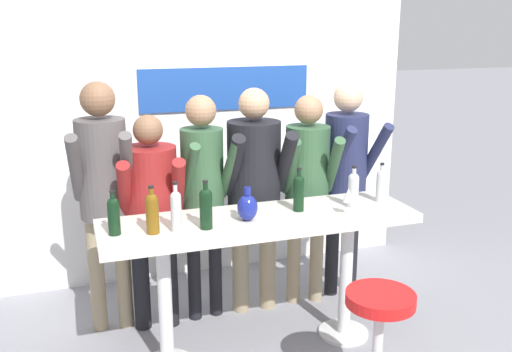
# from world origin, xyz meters

# --- Properties ---
(ground_plane) EXTENTS (40.00, 40.00, 0.00)m
(ground_plane) POSITION_xyz_m (0.00, 0.00, 0.00)
(ground_plane) COLOR gray
(back_wall) EXTENTS (3.67, 0.12, 2.42)m
(back_wall) POSITION_xyz_m (0.00, 1.46, 1.21)
(back_wall) COLOR white
(back_wall) RESTS_ON ground_plane
(tasting_table) EXTENTS (2.07, 0.58, 0.97)m
(tasting_table) POSITION_xyz_m (-0.00, 0.00, 0.81)
(tasting_table) COLOR silver
(tasting_table) RESTS_ON ground_plane
(bar_stool) EXTENTS (0.42, 0.42, 0.72)m
(bar_stool) POSITION_xyz_m (0.46, -0.75, 0.48)
(bar_stool) COLOR silver
(bar_stool) RESTS_ON ground_plane
(person_far_left) EXTENTS (0.44, 0.57, 1.81)m
(person_far_left) POSITION_xyz_m (-0.93, 0.63, 1.14)
(person_far_left) COLOR gray
(person_far_left) RESTS_ON ground_plane
(person_left) EXTENTS (0.48, 0.56, 1.59)m
(person_left) POSITION_xyz_m (-0.62, 0.54, 0.97)
(person_left) COLOR black
(person_left) RESTS_ON ground_plane
(person_center_left) EXTENTS (0.40, 0.53, 1.70)m
(person_center_left) POSITION_xyz_m (-0.24, 0.57, 1.07)
(person_center_left) COLOR black
(person_center_left) RESTS_ON ground_plane
(person_center) EXTENTS (0.50, 0.58, 1.74)m
(person_center) POSITION_xyz_m (0.15, 0.57, 1.07)
(person_center) COLOR gray
(person_center) RESTS_ON ground_plane
(person_center_right) EXTENTS (0.46, 0.57, 1.67)m
(person_center_right) POSITION_xyz_m (0.58, 0.57, 1.04)
(person_center_right) COLOR gray
(person_center_right) RESTS_ON ground_plane
(person_right) EXTENTS (0.43, 0.56, 1.75)m
(person_right) POSITION_xyz_m (0.93, 0.62, 1.09)
(person_right) COLOR black
(person_right) RESTS_ON ground_plane
(wine_bottle_0) EXTENTS (0.08, 0.08, 0.30)m
(wine_bottle_0) POSITION_xyz_m (-0.38, -0.10, 1.11)
(wine_bottle_0) COLOR black
(wine_bottle_0) RESTS_ON tasting_table
(wine_bottle_1) EXTENTS (0.07, 0.07, 0.27)m
(wine_bottle_1) POSITION_xyz_m (-0.92, -0.03, 1.10)
(wine_bottle_1) COLOR black
(wine_bottle_1) RESTS_ON tasting_table
(wine_bottle_2) EXTENTS (0.07, 0.07, 0.29)m
(wine_bottle_2) POSITION_xyz_m (0.66, -0.01, 1.11)
(wine_bottle_2) COLOR #B7BCC1
(wine_bottle_2) RESTS_ON tasting_table
(wine_bottle_3) EXTENTS (0.07, 0.07, 0.31)m
(wine_bottle_3) POSITION_xyz_m (-0.56, -0.09, 1.11)
(wine_bottle_3) COLOR #B7BCC1
(wine_bottle_3) RESTS_ON tasting_table
(wine_bottle_4) EXTENTS (0.07, 0.07, 0.30)m
(wine_bottle_4) POSITION_xyz_m (0.28, 0.03, 1.11)
(wine_bottle_4) COLOR black
(wine_bottle_4) RESTS_ON tasting_table
(wine_bottle_5) EXTENTS (0.08, 0.08, 0.29)m
(wine_bottle_5) POSITION_xyz_m (-0.70, -0.08, 1.11)
(wine_bottle_5) COLOR brown
(wine_bottle_5) RESTS_ON tasting_table
(wine_bottle_6) EXTENTS (0.07, 0.07, 0.28)m
(wine_bottle_6) POSITION_xyz_m (0.90, 0.04, 1.10)
(wine_bottle_6) COLOR #B7BCC1
(wine_bottle_6) RESTS_ON tasting_table
(wine_glass_0) EXTENTS (0.07, 0.07, 0.18)m
(wine_glass_0) POSITION_xyz_m (0.56, -0.14, 1.10)
(wine_glass_0) COLOR silver
(wine_glass_0) RESTS_ON tasting_table
(decorative_vase) EXTENTS (0.13, 0.13, 0.22)m
(decorative_vase) POSITION_xyz_m (-0.10, -0.04, 1.06)
(decorative_vase) COLOR navy
(decorative_vase) RESTS_ON tasting_table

